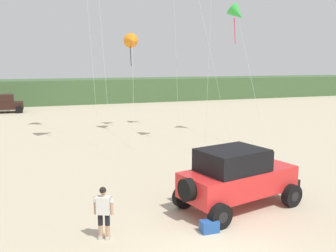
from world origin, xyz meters
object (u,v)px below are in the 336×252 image
at_px(distant_pickup, 2,104).
at_px(person_watching, 104,210).
at_px(jeep, 237,176).
at_px(cooler_box, 209,226).
at_px(kite_red_delta, 237,13).
at_px(kite_purple_stunt, 132,41).

bearing_deg(distant_pickup, person_watching, -80.47).
bearing_deg(jeep, cooler_box, -140.25).
distance_m(jeep, distant_pickup, 33.31).
xyz_separation_m(cooler_box, kite_red_delta, (8.54, 13.76, 8.52)).
bearing_deg(kite_red_delta, cooler_box, -121.82).
height_order(jeep, cooler_box, jeep).
bearing_deg(cooler_box, kite_purple_stunt, 85.23).
bearing_deg(kite_red_delta, distant_pickup, 131.67).
distance_m(cooler_box, distant_pickup, 34.25).
height_order(person_watching, distant_pickup, distant_pickup).
bearing_deg(cooler_box, person_watching, 170.22).
relative_size(person_watching, cooler_box, 2.98).
relative_size(distant_pickup, kite_red_delta, 0.49).
height_order(cooler_box, kite_red_delta, kite_red_delta).
distance_m(cooler_box, kite_red_delta, 18.30).
height_order(cooler_box, kite_purple_stunt, kite_purple_stunt).
xyz_separation_m(kite_red_delta, kite_purple_stunt, (-6.76, 3.20, -1.85)).
bearing_deg(person_watching, kite_red_delta, 48.11).
xyz_separation_m(cooler_box, distant_pickup, (-8.69, 33.13, 0.75)).
height_order(jeep, distant_pickup, jeep).
bearing_deg(person_watching, cooler_box, -11.01).
distance_m(jeep, kite_red_delta, 15.85).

